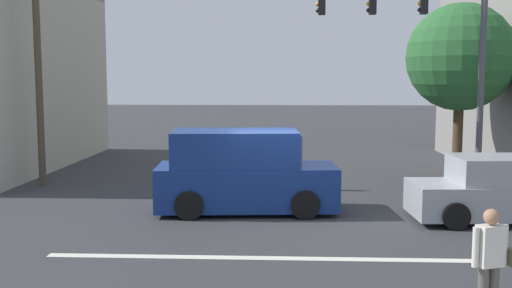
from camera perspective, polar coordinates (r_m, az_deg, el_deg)
ground_plane at (r=15.12m, az=2.23°, el=-6.90°), size 120.00×120.00×0.00m
lane_marking_stripe at (r=11.74m, az=2.09°, el=-10.81°), size 9.00×0.24×0.01m
street_tree at (r=20.54m, az=18.90°, el=7.79°), size 3.47×3.47×5.85m
utility_pole_near_left at (r=20.30m, az=-20.09°, el=8.51°), size 1.40×0.22×8.42m
traffic_light_mast at (r=18.01m, az=16.76°, el=8.76°), size 4.89×0.30×6.20m
van_crossing_rightbound at (r=15.48m, az=-1.24°, el=-2.79°), size 4.72×2.30×2.11m
sedan_parked_curbside at (r=15.59m, az=21.92°, el=-4.28°), size 4.18×2.05×1.58m
sedan_approaching_near at (r=21.19m, az=-1.96°, el=-1.11°), size 2.10×4.21×1.58m
pedestrian_foreground_with_bag at (r=9.07m, az=21.48°, el=-10.20°), size 0.69×0.39×1.67m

